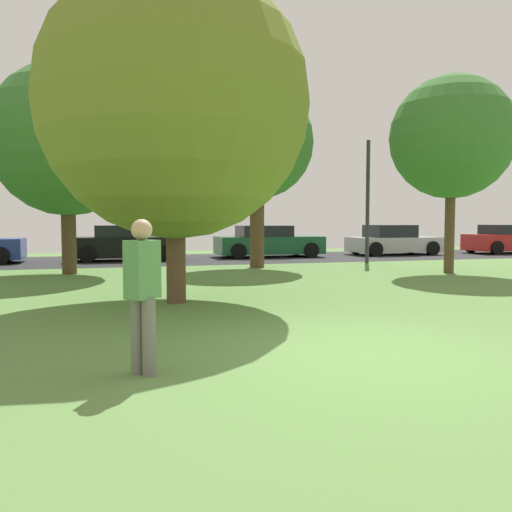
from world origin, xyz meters
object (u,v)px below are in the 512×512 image
maple_tree_far (452,138)px  oak_tree_left (67,140)px  parked_car_green (268,242)px  street_lamp_post (368,202)px  birch_tree_lone (257,143)px  parked_car_silver (393,241)px  parked_car_red (509,240)px  person_catcher (143,290)px  maple_tree_near (174,104)px  parked_car_black (126,244)px

maple_tree_far → oak_tree_left: (-10.96, 2.79, -0.13)m
parked_car_green → street_lamp_post: 5.14m
maple_tree_far → birch_tree_lone: size_ratio=0.97×
parked_car_silver → parked_car_red: (6.00, -0.49, 0.01)m
birch_tree_lone → person_catcher: bearing=-111.3°
oak_tree_left → street_lamp_post: bearing=6.9°
maple_tree_near → street_lamp_post: 11.23m
oak_tree_left → person_catcher: size_ratio=3.85×
oak_tree_left → parked_car_red: size_ratio=1.45×
parked_car_green → parked_car_red: 12.00m
birch_tree_lone → oak_tree_left: size_ratio=0.99×
person_catcher → parked_car_black: (0.50, 16.15, -0.22)m
oak_tree_left → parked_car_green: (7.81, 5.43, -3.26)m
parked_car_silver → person_catcher: bearing=-127.0°
parked_car_black → street_lamp_post: (8.52, -3.73, 1.60)m
maple_tree_near → birch_tree_lone: bearing=62.6°
parked_car_black → parked_car_silver: 11.97m
maple_tree_near → person_catcher: size_ratio=3.97×
maple_tree_far → parked_car_red: bearing=40.9°
oak_tree_left → person_catcher: bearing=-83.2°
parked_car_silver → parked_car_green: bearing=179.2°
parked_car_silver → street_lamp_post: 5.59m
parked_car_red → parked_car_green: bearing=177.3°
person_catcher → parked_car_silver: bearing=-168.5°
parked_car_black → maple_tree_near: bearing=-87.7°
oak_tree_left → parked_car_silver: (13.79, 5.35, -3.27)m
birch_tree_lone → parked_car_black: 6.94m
maple_tree_far → parked_car_black: maple_tree_far is taller
street_lamp_post → maple_tree_near: bearing=-136.4°
maple_tree_far → birch_tree_lone: (-5.03, 3.40, 0.11)m
birch_tree_lone → parked_car_black: size_ratio=1.45×
parked_car_black → parked_car_silver: size_ratio=1.02×
maple_tree_near → parked_car_red: 21.05m
maple_tree_far → street_lamp_post: 4.46m
birch_tree_lone → maple_tree_near: bearing=-117.4°
person_catcher → parked_car_green: person_catcher is taller
person_catcher → parked_car_green: 17.82m
maple_tree_far → birch_tree_lone: 6.07m
parked_car_black → parked_car_silver: bearing=1.7°
parked_car_black → street_lamp_post: 9.44m
birch_tree_lone → parked_car_silver: bearing=31.1°
parked_car_black → parked_car_green: size_ratio=0.92×
parked_car_green → oak_tree_left: bearing=-145.2°
parked_car_black → parked_car_red: parked_car_black is taller
oak_tree_left → parked_car_silver: size_ratio=1.50×
birch_tree_lone → parked_car_green: birch_tree_lone is taller
maple_tree_far → street_lamp_post: bearing=98.5°
parked_car_silver → street_lamp_post: (-3.44, -4.09, 1.63)m
birch_tree_lone → parked_car_red: (13.86, 4.25, -3.49)m
parked_car_red → street_lamp_post: bearing=-159.2°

